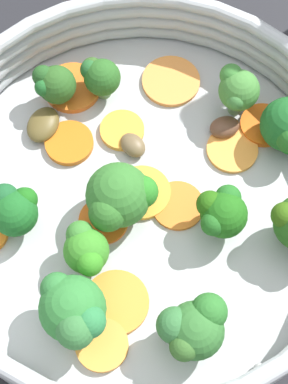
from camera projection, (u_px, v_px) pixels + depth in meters
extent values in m
plane|color=black|center=(144.00, 207.00, 0.49)|extent=(4.00, 4.00, 0.00)
cylinder|color=#B2B5B7|center=(144.00, 204.00, 0.48)|extent=(0.31, 0.31, 0.01)
torus|color=#B3B8BE|center=(144.00, 197.00, 0.47)|extent=(0.32, 0.32, 0.01)
torus|color=#B3B8BE|center=(144.00, 190.00, 0.46)|extent=(0.32, 0.32, 0.01)
torus|color=#B3B8BE|center=(144.00, 182.00, 0.45)|extent=(0.32, 0.32, 0.01)
torus|color=#B3B8BE|center=(144.00, 175.00, 0.44)|extent=(0.32, 0.32, 0.01)
sphere|color=#B2B2B5|center=(262.00, 370.00, 0.42)|extent=(0.01, 0.01, 0.01)
cylinder|color=#F2983B|center=(104.00, 345.00, 0.43)|extent=(0.04, 0.04, 0.01)
cylinder|color=orange|center=(265.00, 125.00, 0.50)|extent=(0.05, 0.05, 0.01)
cylinder|color=orange|center=(74.00, 88.00, 0.52)|extent=(0.05, 0.05, 0.01)
cylinder|color=orange|center=(180.00, 206.00, 0.47)|extent=(0.05, 0.05, 0.00)
cylinder|color=orange|center=(106.00, 220.00, 0.47)|extent=(0.04, 0.04, 0.00)
cylinder|color=orange|center=(124.00, 130.00, 0.50)|extent=(0.04, 0.04, 0.00)
cylinder|color=orange|center=(118.00, 302.00, 0.44)|extent=(0.06, 0.06, 0.00)
cylinder|color=orange|center=(71.00, 143.00, 0.49)|extent=(0.05, 0.05, 0.01)
cylinder|color=gold|center=(146.00, 192.00, 0.48)|extent=(0.05, 0.05, 0.00)
cylinder|color=orange|center=(173.00, 81.00, 0.52)|extent=(0.05, 0.05, 0.00)
cylinder|color=#F8983B|center=(234.00, 150.00, 0.49)|extent=(0.06, 0.06, 0.00)
cylinder|color=#6BA652|center=(223.00, 224.00, 0.46)|extent=(0.01, 0.01, 0.02)
sphere|color=#1E5E16|center=(226.00, 215.00, 0.45)|extent=(0.03, 0.03, 0.03)
sphere|color=#21601E|center=(215.00, 224.00, 0.44)|extent=(0.02, 0.02, 0.02)
sphere|color=#245B10|center=(212.00, 204.00, 0.44)|extent=(0.02, 0.02, 0.02)
sphere|color=#206420|center=(230.00, 198.00, 0.45)|extent=(0.02, 0.02, 0.02)
cylinder|color=#6D9A60|center=(238.00, 103.00, 0.50)|extent=(0.01, 0.01, 0.02)
sphere|color=#3E7B33|center=(241.00, 90.00, 0.48)|extent=(0.03, 0.03, 0.03)
sphere|color=#387B31|center=(233.00, 75.00, 0.48)|extent=(0.02, 0.02, 0.02)
sphere|color=#3B7737|center=(238.00, 101.00, 0.48)|extent=(0.01, 0.01, 0.01)
cylinder|color=#6DA15A|center=(90.00, 258.00, 0.45)|extent=(0.02, 0.02, 0.02)
sphere|color=#358124|center=(88.00, 251.00, 0.44)|extent=(0.03, 0.03, 0.03)
sphere|color=#35772C|center=(82.00, 235.00, 0.44)|extent=(0.02, 0.02, 0.02)
sphere|color=#31821E|center=(92.00, 263.00, 0.43)|extent=(0.02, 0.02, 0.02)
cylinder|color=#83A463|center=(284.00, 136.00, 0.49)|extent=(0.01, 0.01, 0.01)
cylinder|color=#5E864E|center=(105.00, 88.00, 0.51)|extent=(0.01, 0.01, 0.01)
sphere|color=#275B20|center=(104.00, 77.00, 0.50)|extent=(0.03, 0.03, 0.03)
sphere|color=#2E5521|center=(94.00, 69.00, 0.50)|extent=(0.02, 0.02, 0.02)
sphere|color=#225927|center=(92.00, 70.00, 0.49)|extent=(0.02, 0.02, 0.02)
cylinder|color=#6F894F|center=(121.00, 206.00, 0.47)|extent=(0.01, 0.01, 0.01)
sphere|color=#306D29|center=(120.00, 195.00, 0.45)|extent=(0.05, 0.05, 0.05)
sphere|color=#277620|center=(144.00, 192.00, 0.45)|extent=(0.02, 0.02, 0.02)
sphere|color=#2C6424|center=(110.00, 213.00, 0.44)|extent=(0.03, 0.03, 0.03)
cylinder|color=#729B4D|center=(21.00, 222.00, 0.46)|extent=(0.01, 0.01, 0.02)
sphere|color=#195A20|center=(17.00, 213.00, 0.45)|extent=(0.03, 0.03, 0.03)
sphere|color=#185A1E|center=(26.00, 199.00, 0.45)|extent=(0.02, 0.02, 0.02)
sphere|color=#1A6018|center=(27.00, 200.00, 0.45)|extent=(0.02, 0.02, 0.02)
sphere|color=#195228|center=(7.00, 198.00, 0.45)|extent=(0.02, 0.02, 0.02)
sphere|color=#315A11|center=(286.00, 215.00, 0.43)|extent=(0.02, 0.02, 0.02)
cylinder|color=#698950|center=(78.00, 316.00, 0.43)|extent=(0.01, 0.01, 0.02)
sphere|color=#2D7532|center=(75.00, 309.00, 0.42)|extent=(0.04, 0.04, 0.04)
sphere|color=#28733C|center=(92.00, 321.00, 0.40)|extent=(0.02, 0.02, 0.02)
sphere|color=#2B6E31|center=(59.00, 289.00, 0.42)|extent=(0.02, 0.02, 0.02)
sphere|color=#316D35|center=(78.00, 330.00, 0.40)|extent=(0.03, 0.03, 0.03)
cylinder|color=#689649|center=(195.00, 336.00, 0.43)|extent=(0.01, 0.01, 0.02)
sphere|color=#2E682C|center=(197.00, 330.00, 0.41)|extent=(0.04, 0.04, 0.04)
sphere|color=#306B35|center=(177.00, 325.00, 0.41)|extent=(0.02, 0.02, 0.02)
sphere|color=#336127|center=(187.00, 347.00, 0.40)|extent=(0.02, 0.02, 0.02)
sphere|color=#286927|center=(211.00, 312.00, 0.41)|extent=(0.02, 0.02, 0.02)
cylinder|color=#66904D|center=(61.00, 96.00, 0.51)|extent=(0.01, 0.01, 0.01)
sphere|color=#28541E|center=(59.00, 85.00, 0.49)|extent=(0.03, 0.03, 0.03)
sphere|color=#1E5D25|center=(46.00, 87.00, 0.49)|extent=(0.01, 0.01, 0.01)
sphere|color=#204D1E|center=(45.00, 76.00, 0.49)|extent=(0.02, 0.02, 0.02)
ellipsoid|color=brown|center=(45.00, 125.00, 0.50)|extent=(0.03, 0.04, 0.01)
ellipsoid|color=brown|center=(135.00, 145.00, 0.49)|extent=(0.03, 0.03, 0.01)
ellipsoid|color=brown|center=(226.00, 127.00, 0.50)|extent=(0.03, 0.02, 0.01)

